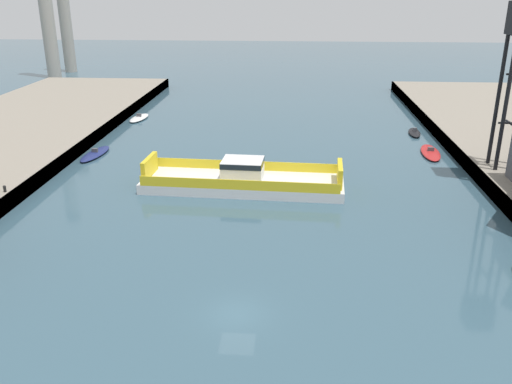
% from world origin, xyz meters
% --- Properties ---
extents(ground_plane, '(400.00, 400.00, 0.00)m').
position_xyz_m(ground_plane, '(0.00, 0.00, 0.00)').
color(ground_plane, '#385666').
extents(chain_ferry, '(22.90, 7.97, 3.42)m').
position_xyz_m(chain_ferry, '(-1.95, 25.10, 1.05)').
color(chain_ferry, silver).
rests_on(chain_ferry, ground).
extents(moored_boat_near_left, '(2.88, 6.76, 1.01)m').
position_xyz_m(moored_boat_near_left, '(-22.95, 57.62, 0.26)').
color(moored_boat_near_left, white).
rests_on(moored_boat_near_left, ground).
extents(moored_boat_mid_left, '(2.92, 7.83, 1.00)m').
position_xyz_m(moored_boat_mid_left, '(-23.11, 36.35, 0.26)').
color(moored_boat_mid_left, navy).
rests_on(moored_boat_mid_left, ground).
extents(moored_boat_mid_right, '(3.06, 8.13, 0.98)m').
position_xyz_m(moored_boat_mid_right, '(22.39, 40.22, 0.25)').
color(moored_boat_mid_right, red).
rests_on(moored_boat_mid_right, ground).
extents(moored_boat_far_left, '(2.19, 5.69, 1.03)m').
position_xyz_m(moored_boat_far_left, '(22.34, 50.83, 0.28)').
color(moored_boat_far_left, black).
rests_on(moored_boat_far_left, ground).
extents(bollard_left_far, '(0.32, 0.32, 0.71)m').
position_xyz_m(bollard_left_far, '(-25.74, 17.67, 2.16)').
color(bollard_left_far, black).
rests_on(bollard_left_far, quay_left).
extents(smokestack_distant_b, '(3.26, 3.26, 28.55)m').
position_xyz_m(smokestack_distant_b, '(-56.17, 110.75, 15.28)').
color(smokestack_distant_b, '#9E998E').
rests_on(smokestack_distant_b, ground).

